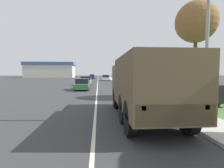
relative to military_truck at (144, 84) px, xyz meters
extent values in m
plane|color=#38383A|center=(-2.20, 29.64, -1.58)|extent=(180.00, 180.00, 0.00)
cube|color=silver|center=(-2.20, 29.64, -1.58)|extent=(0.12, 120.00, 0.00)
cube|color=beige|center=(2.30, 29.64, -1.52)|extent=(1.80, 120.00, 0.12)
cube|color=#4C7538|center=(6.70, 29.64, -1.57)|extent=(7.00, 120.00, 0.02)
cube|color=#545B3D|center=(0.00, 2.58, -0.01)|extent=(2.30, 1.93, 1.88)
cube|color=brown|center=(0.00, -0.86, 0.11)|extent=(2.30, 4.96, 2.12)
cube|color=#545B3D|center=(0.00, -3.30, -0.60)|extent=(2.19, 0.10, 0.60)
cube|color=red|center=(-0.86, -3.32, -0.40)|extent=(0.12, 0.06, 0.12)
cube|color=red|center=(0.86, -3.32, -0.40)|extent=(0.12, 0.06, 0.12)
cylinder|color=black|center=(-1.00, 2.49, -0.98)|extent=(0.30, 1.20, 1.20)
cylinder|color=black|center=(1.00, 2.49, -0.98)|extent=(0.30, 1.20, 1.20)
cylinder|color=black|center=(-1.00, -2.10, -0.98)|extent=(0.30, 1.20, 1.20)
cylinder|color=black|center=(1.00, -2.10, -0.98)|extent=(0.30, 1.20, 1.20)
cylinder|color=black|center=(-1.00, -0.61, -0.98)|extent=(0.30, 1.20, 1.20)
cylinder|color=black|center=(1.00, -0.61, -0.98)|extent=(0.30, 1.20, 1.20)
cube|color=#336B3D|center=(-4.02, 13.90, -1.11)|extent=(1.72, 4.31, 0.58)
cube|color=black|center=(-4.02, 13.99, -0.51)|extent=(1.51, 1.94, 0.62)
cylinder|color=black|center=(-4.78, 15.28, -1.26)|extent=(0.20, 0.64, 0.64)
cylinder|color=black|center=(-3.27, 15.28, -1.26)|extent=(0.20, 0.64, 0.64)
cylinder|color=black|center=(-4.78, 12.52, -1.26)|extent=(0.20, 0.64, 0.64)
cylinder|color=black|center=(-3.27, 12.52, -1.26)|extent=(0.20, 0.64, 0.64)
cube|color=#B7BABF|center=(-4.25, 22.63, -1.08)|extent=(1.79, 4.07, 0.64)
cube|color=black|center=(-4.25, 22.71, -0.43)|extent=(1.57, 1.83, 0.66)
cylinder|color=black|center=(-5.04, 23.93, -1.26)|extent=(0.20, 0.64, 0.64)
cylinder|color=black|center=(-3.46, 23.93, -1.26)|extent=(0.20, 0.64, 0.64)
cylinder|color=black|center=(-5.04, 21.33, -1.26)|extent=(0.20, 0.64, 0.64)
cylinder|color=black|center=(-3.46, 21.33, -1.26)|extent=(0.20, 0.64, 0.64)
cube|color=silver|center=(-0.15, 37.57, -1.07)|extent=(1.87, 3.99, 0.65)
cube|color=black|center=(-0.15, 37.65, -0.41)|extent=(1.64, 1.80, 0.68)
cylinder|color=black|center=(-0.98, 38.84, -1.26)|extent=(0.20, 0.64, 0.64)
cylinder|color=black|center=(0.68, 38.84, -1.26)|extent=(0.20, 0.64, 0.64)
cylinder|color=black|center=(-0.98, 36.29, -1.26)|extent=(0.20, 0.64, 0.64)
cylinder|color=black|center=(0.68, 36.29, -1.26)|extent=(0.20, 0.64, 0.64)
cube|color=navy|center=(-4.22, 53.21, -1.08)|extent=(1.77, 4.87, 0.64)
cube|color=black|center=(-4.22, 53.30, -0.43)|extent=(1.56, 2.19, 0.67)
cylinder|color=black|center=(-5.01, 54.77, -1.26)|extent=(0.20, 0.64, 0.64)
cylinder|color=black|center=(-3.44, 54.77, -1.26)|extent=(0.20, 0.64, 0.64)
cylinder|color=black|center=(-5.01, 51.65, -1.26)|extent=(0.20, 0.64, 0.64)
cylinder|color=black|center=(-3.44, 51.65, -1.26)|extent=(0.20, 0.64, 0.64)
cube|color=black|center=(4.65, 4.63, -0.84)|extent=(2.08, 5.45, 0.98)
cube|color=black|center=(4.65, 6.21, -0.03)|extent=(1.92, 2.29, 0.64)
cube|color=black|center=(4.65, 3.49, -0.29)|extent=(2.08, 3.16, 0.12)
cylinder|color=black|center=(3.72, 6.43, -1.18)|extent=(0.24, 0.76, 0.76)
cylinder|color=black|center=(5.57, 6.43, -1.18)|extent=(0.24, 0.76, 0.76)
cylinder|color=black|center=(3.72, 2.83, -1.18)|extent=(0.24, 0.76, 0.76)
cylinder|color=black|center=(5.57, 2.83, -1.18)|extent=(0.24, 0.76, 0.76)
cylinder|color=gray|center=(2.55, -0.60, 2.64)|extent=(0.14, 0.14, 8.19)
cylinder|color=brown|center=(5.92, 6.19, 1.09)|extent=(0.29, 0.29, 5.29)
sphere|color=brown|center=(5.92, 6.19, 4.65)|extent=(3.34, 3.34, 3.34)
cube|color=#3D7042|center=(4.00, 1.22, -1.21)|extent=(0.55, 0.45, 0.70)
cube|color=beige|center=(-21.96, 66.90, 0.97)|extent=(19.11, 8.57, 5.09)
cube|color=#385693|center=(-21.96, 66.90, 4.15)|extent=(19.88, 8.91, 1.27)
camera|label=1|loc=(-2.04, -7.73, 0.52)|focal=28.00mm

